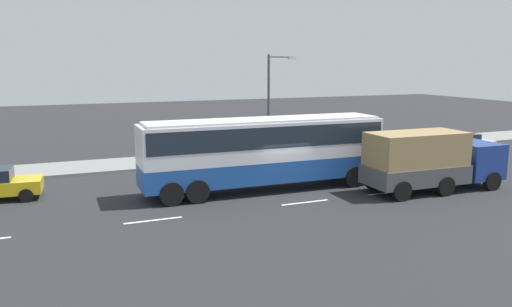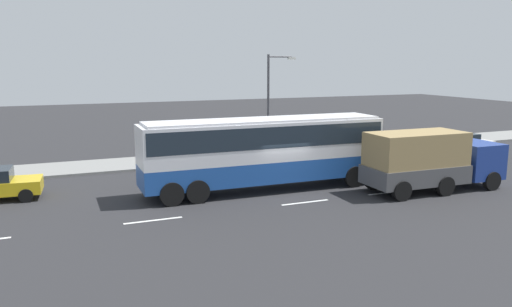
# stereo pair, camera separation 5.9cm
# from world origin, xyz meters

# --- Properties ---
(ground_plane) EXTENTS (120.00, 120.00, 0.00)m
(ground_plane) POSITION_xyz_m (0.00, 0.00, 0.00)
(ground_plane) COLOR #28282B
(sidewalk_curb) EXTENTS (80.00, 4.00, 0.15)m
(sidewalk_curb) POSITION_xyz_m (0.00, 9.41, 0.07)
(sidewalk_curb) COLOR gray
(sidewalk_curb) RESTS_ON ground_plane
(lane_centreline) EXTENTS (40.13, 0.16, 0.01)m
(lane_centreline) POSITION_xyz_m (-0.98, -2.41, 0.00)
(lane_centreline) COLOR white
(lane_centreline) RESTS_ON ground_plane
(coach_bus) EXTENTS (12.40, 2.76, 3.63)m
(coach_bus) POSITION_xyz_m (-0.63, 0.46, 2.24)
(coach_bus) COLOR #1E4C9E
(coach_bus) RESTS_ON ground_plane
(cargo_truck) EXTENTS (7.35, 2.68, 3.01)m
(cargo_truck) POSITION_xyz_m (7.01, -2.82, 1.60)
(cargo_truck) COLOR navy
(cargo_truck) RESTS_ON ground_plane
(car_white_minivan) EXTENTS (4.51, 2.09, 1.57)m
(car_white_minivan) POSITION_xyz_m (15.59, 3.88, 0.83)
(car_white_minivan) COLOR white
(car_white_minivan) RESTS_ON ground_plane
(pedestrian_near_curb) EXTENTS (0.32, 0.32, 1.77)m
(pedestrian_near_curb) POSITION_xyz_m (1.13, 9.04, 1.18)
(pedestrian_near_curb) COLOR black
(pedestrian_near_curb) RESTS_ON sidewalk_curb
(pedestrian_at_crossing) EXTENTS (0.32, 0.32, 1.73)m
(pedestrian_at_crossing) POSITION_xyz_m (0.04, 9.77, 1.15)
(pedestrian_at_crossing) COLOR black
(pedestrian_at_crossing) RESTS_ON sidewalk_curb
(street_lamp) EXTENTS (1.99, 0.24, 6.73)m
(street_lamp) POSITION_xyz_m (3.11, 7.87, 4.06)
(street_lamp) COLOR #47474C
(street_lamp) RESTS_ON sidewalk_curb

